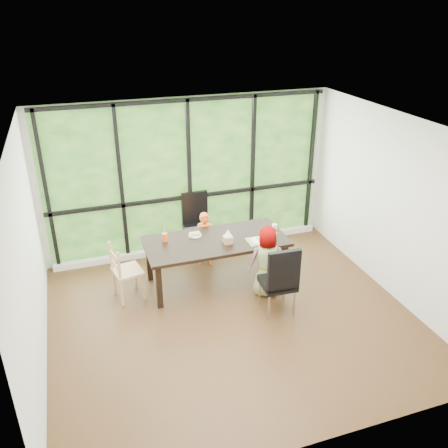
{
  "coord_description": "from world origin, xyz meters",
  "views": [
    {
      "loc": [
        -1.85,
        -5.13,
        4.1
      ],
      "look_at": [
        0.17,
        0.87,
        1.05
      ],
      "focal_mm": 37.75,
      "sensor_mm": 36.0,
      "label": 1
    }
  ],
  "objects_px": {
    "dining_table": "(216,261)",
    "tissue_box": "(228,239)",
    "plate_far": "(195,235)",
    "orange_cup": "(165,237)",
    "plate_near": "(259,241)",
    "chair_end_beech": "(128,271)",
    "child_toddler": "(205,239)",
    "child_older": "(268,261)",
    "chair_interior_leather": "(278,278)",
    "chair_window_leather": "(198,225)",
    "green_cup": "(274,236)",
    "white_mug": "(274,227)"
  },
  "relations": [
    {
      "from": "plate_near",
      "to": "orange_cup",
      "type": "bearing_deg",
      "value": 161.53
    },
    {
      "from": "plate_far",
      "to": "plate_near",
      "type": "xyz_separation_m",
      "value": [
        0.87,
        -0.49,
        0.0
      ]
    },
    {
      "from": "child_older",
      "to": "tissue_box",
      "type": "distance_m",
      "value": 0.69
    },
    {
      "from": "orange_cup",
      "to": "tissue_box",
      "type": "distance_m",
      "value": 0.96
    },
    {
      "from": "tissue_box",
      "to": "plate_near",
      "type": "bearing_deg",
      "value": -11.28
    },
    {
      "from": "orange_cup",
      "to": "green_cup",
      "type": "height_order",
      "value": "orange_cup"
    },
    {
      "from": "green_cup",
      "to": "chair_window_leather",
      "type": "bearing_deg",
      "value": 123.26
    },
    {
      "from": "plate_near",
      "to": "tissue_box",
      "type": "distance_m",
      "value": 0.48
    },
    {
      "from": "child_toddler",
      "to": "orange_cup",
      "type": "relative_size",
      "value": 7.15
    },
    {
      "from": "plate_far",
      "to": "orange_cup",
      "type": "xyz_separation_m",
      "value": [
        -0.48,
        -0.03,
        0.06
      ]
    },
    {
      "from": "chair_end_beech",
      "to": "tissue_box",
      "type": "relative_size",
      "value": 6.74
    },
    {
      "from": "dining_table",
      "to": "plate_near",
      "type": "bearing_deg",
      "value": -21.92
    },
    {
      "from": "child_older",
      "to": "white_mug",
      "type": "relative_size",
      "value": 13.24
    },
    {
      "from": "plate_near",
      "to": "chair_end_beech",
      "type": "bearing_deg",
      "value": 172.48
    },
    {
      "from": "orange_cup",
      "to": "plate_near",
      "type": "bearing_deg",
      "value": -18.47
    },
    {
      "from": "child_toddler",
      "to": "orange_cup",
      "type": "bearing_deg",
      "value": -135.24
    },
    {
      "from": "plate_far",
      "to": "green_cup",
      "type": "bearing_deg",
      "value": -25.07
    },
    {
      "from": "chair_end_beech",
      "to": "orange_cup",
      "type": "distance_m",
      "value": 0.75
    },
    {
      "from": "chair_interior_leather",
      "to": "chair_end_beech",
      "type": "bearing_deg",
      "value": -24.31
    },
    {
      "from": "chair_window_leather",
      "to": "child_older",
      "type": "xyz_separation_m",
      "value": [
        0.64,
        -1.57,
        0.02
      ]
    },
    {
      "from": "dining_table",
      "to": "tissue_box",
      "type": "relative_size",
      "value": 16.3
    },
    {
      "from": "plate_near",
      "to": "orange_cup",
      "type": "xyz_separation_m",
      "value": [
        -1.36,
        0.45,
        0.06
      ]
    },
    {
      "from": "plate_near",
      "to": "plate_far",
      "type": "bearing_deg",
      "value": 150.95
    },
    {
      "from": "orange_cup",
      "to": "green_cup",
      "type": "bearing_deg",
      "value": -17.03
    },
    {
      "from": "orange_cup",
      "to": "plate_far",
      "type": "bearing_deg",
      "value": 3.75
    },
    {
      "from": "chair_interior_leather",
      "to": "plate_near",
      "type": "distance_m",
      "value": 0.8
    },
    {
      "from": "child_toddler",
      "to": "child_older",
      "type": "bearing_deg",
      "value": -43.63
    },
    {
      "from": "chair_window_leather",
      "to": "plate_far",
      "type": "distance_m",
      "value": 0.85
    },
    {
      "from": "orange_cup",
      "to": "dining_table",
      "type": "bearing_deg",
      "value": -15.54
    },
    {
      "from": "child_toddler",
      "to": "white_mug",
      "type": "height_order",
      "value": "child_toddler"
    },
    {
      "from": "plate_far",
      "to": "white_mug",
      "type": "height_order",
      "value": "white_mug"
    },
    {
      "from": "plate_near",
      "to": "child_older",
      "type": "bearing_deg",
      "value": -84.07
    },
    {
      "from": "chair_interior_leather",
      "to": "white_mug",
      "type": "distance_m",
      "value": 1.16
    },
    {
      "from": "chair_window_leather",
      "to": "green_cup",
      "type": "bearing_deg",
      "value": -57.6
    },
    {
      "from": "dining_table",
      "to": "plate_far",
      "type": "distance_m",
      "value": 0.52
    },
    {
      "from": "green_cup",
      "to": "tissue_box",
      "type": "distance_m",
      "value": 0.72
    },
    {
      "from": "chair_window_leather",
      "to": "plate_far",
      "type": "relative_size",
      "value": 5.2
    },
    {
      "from": "child_toddler",
      "to": "child_older",
      "type": "relative_size",
      "value": 0.84
    },
    {
      "from": "white_mug",
      "to": "tissue_box",
      "type": "relative_size",
      "value": 0.63
    },
    {
      "from": "child_older",
      "to": "green_cup",
      "type": "height_order",
      "value": "child_older"
    },
    {
      "from": "chair_window_leather",
      "to": "white_mug",
      "type": "relative_size",
      "value": 12.78
    },
    {
      "from": "chair_window_leather",
      "to": "child_older",
      "type": "distance_m",
      "value": 1.7
    },
    {
      "from": "child_older",
      "to": "green_cup",
      "type": "relative_size",
      "value": 9.07
    },
    {
      "from": "chair_end_beech",
      "to": "orange_cup",
      "type": "relative_size",
      "value": 6.85
    },
    {
      "from": "plate_far",
      "to": "orange_cup",
      "type": "relative_size",
      "value": 1.58
    },
    {
      "from": "child_toddler",
      "to": "child_older",
      "type": "height_order",
      "value": "child_older"
    },
    {
      "from": "chair_window_leather",
      "to": "child_toddler",
      "type": "xyz_separation_m",
      "value": [
        -0.0,
        -0.42,
        -0.07
      ]
    },
    {
      "from": "chair_interior_leather",
      "to": "orange_cup",
      "type": "bearing_deg",
      "value": -38.98
    },
    {
      "from": "white_mug",
      "to": "green_cup",
      "type": "bearing_deg",
      "value": -114.73
    },
    {
      "from": "dining_table",
      "to": "orange_cup",
      "type": "bearing_deg",
      "value": 164.46
    }
  ]
}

